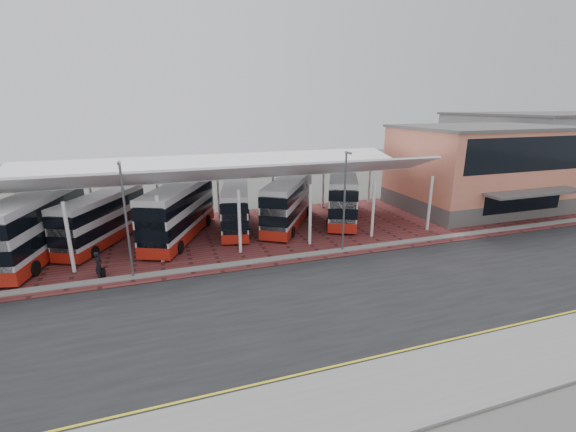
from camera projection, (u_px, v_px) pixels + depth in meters
name	position (u px, v px, depth m)	size (l,w,h in m)	color
ground	(358.00, 287.00, 25.15)	(140.00, 140.00, 0.00)	#52544E
road	(365.00, 294.00, 24.24)	(120.00, 14.00, 0.02)	black
forecourt	(312.00, 226.00, 37.58)	(72.00, 16.00, 0.06)	maroon
sidewalk	(457.00, 375.00, 16.95)	(120.00, 4.00, 0.14)	gray
north_kerb	(320.00, 253.00, 30.77)	(120.00, 0.80, 0.14)	gray
yellow_line_near	(427.00, 349.00, 18.78)	(120.00, 0.12, 0.01)	yellow
yellow_line_far	(423.00, 346.00, 19.05)	(120.00, 0.12, 0.01)	yellow
canopy	(226.00, 171.00, 34.37)	(37.00, 11.63, 7.07)	white
terminal	(481.00, 167.00, 43.57)	(18.40, 14.40, 9.25)	#585553
warehouse	(558.00, 146.00, 60.26)	(30.50, 20.50, 10.25)	gray
lamp_west	(126.00, 217.00, 25.35)	(0.16, 0.90, 8.07)	#525459
lamp_east	(345.00, 199.00, 30.25)	(0.16, 0.90, 8.07)	#525459
bus_0	(37.00, 226.00, 29.56)	(5.23, 12.29, 4.94)	#BDBDBF
bus_1	(102.00, 219.00, 32.59)	(6.63, 10.20, 4.21)	#BDBDBF
bus_2	(179.00, 212.00, 33.76)	(7.19, 11.58, 4.75)	#BDBDBF
bus_3	(236.00, 207.00, 36.50)	(4.44, 10.37, 4.17)	#BDBDBF
bus_4	(288.00, 203.00, 37.39)	(8.03, 10.63, 4.53)	#BDBDBF
bus_5	(342.00, 196.00, 39.64)	(7.32, 11.47, 4.72)	#BDBDBF
pedestrian	(99.00, 265.00, 26.23)	(0.69, 0.45, 1.88)	black
suitcase	(102.00, 273.00, 26.49)	(0.36, 0.26, 0.62)	black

